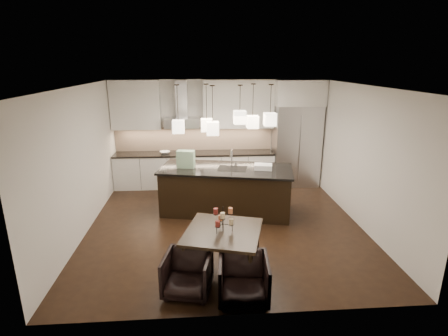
{
  "coord_description": "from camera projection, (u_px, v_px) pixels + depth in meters",
  "views": [
    {
      "loc": [
        -0.5,
        -6.6,
        3.21
      ],
      "look_at": [
        0.0,
        0.2,
        1.15
      ],
      "focal_mm": 28.0,
      "sensor_mm": 36.0,
      "label": 1
    }
  ],
  "objects": [
    {
      "name": "wall_front",
      "position": [
        242.0,
        219.0,
        4.22
      ],
      "size": [
        5.5,
        0.02,
        2.8
      ],
      "primitive_type": "cube",
      "color": "silver",
      "rests_on": "ground"
    },
    {
      "name": "upper_cab_right",
      "position": [
        238.0,
        104.0,
        9.13
      ],
      "size": [
        1.85,
        0.35,
        1.25
      ],
      "primitive_type": "cube",
      "color": "silver",
      "rests_on": "wall_back"
    },
    {
      "name": "fruit_bowl",
      "position": [
        165.0,
        152.0,
        9.16
      ],
      "size": [
        0.33,
        0.33,
        0.06
      ],
      "primitive_type": "imported",
      "rotation": [
        0.0,
        0.0,
        0.33
      ],
      "color": "silver",
      "rests_on": "countertop"
    },
    {
      "name": "candle_f",
      "position": [
        223.0,
        216.0,
        5.27
      ],
      "size": [
        0.09,
        0.09,
        0.09
      ],
      "primitive_type": "cylinder",
      "rotation": [
        0.0,
        0.0,
        -0.27
      ],
      "color": "beige",
      "rests_on": "candelabra"
    },
    {
      "name": "candle_b",
      "position": [
        220.0,
        218.0,
        5.54
      ],
      "size": [
        0.09,
        0.09,
        0.09
      ],
      "primitive_type": "cylinder",
      "rotation": [
        0.0,
        0.0,
        -0.27
      ],
      "color": "#DE7847",
      "rests_on": "candelabra"
    },
    {
      "name": "island_top",
      "position": [
        226.0,
        169.0,
        7.59
      ],
      "size": [
        3.04,
        1.76,
        0.04
      ],
      "primitive_type": "cube",
      "rotation": [
        0.0,
        0.0,
        -0.21
      ],
      "color": "black",
      "rests_on": "island_body"
    },
    {
      "name": "wall_right",
      "position": [
        361.0,
        156.0,
        7.05
      ],
      "size": [
        0.02,
        5.5,
        2.8
      ],
      "primitive_type": "cube",
      "color": "silver",
      "rests_on": "ground"
    },
    {
      "name": "wall_back",
      "position": [
        217.0,
        132.0,
        9.49
      ],
      "size": [
        5.5,
        0.02,
        2.8
      ],
      "primitive_type": "cube",
      "color": "silver",
      "rests_on": "ground"
    },
    {
      "name": "pendant_f",
      "position": [
        213.0,
        128.0,
        6.94
      ],
      "size": [
        0.24,
        0.24,
        0.26
      ],
      "primitive_type": "cube",
      "color": "beige",
      "rests_on": "ceiling"
    },
    {
      "name": "refrigerator",
      "position": [
        296.0,
        146.0,
        9.37
      ],
      "size": [
        1.2,
        0.72,
        2.15
      ],
      "primitive_type": "cube",
      "color": "#B7B7BA",
      "rests_on": "floor"
    },
    {
      "name": "island_body",
      "position": [
        226.0,
        191.0,
        7.73
      ],
      "size": [
        2.93,
        1.65,
        0.97
      ],
      "primitive_type": "cube",
      "rotation": [
        0.0,
        0.0,
        -0.21
      ],
      "color": "black",
      "rests_on": "floor"
    },
    {
      "name": "pendant_a",
      "position": [
        178.0,
        127.0,
        7.17
      ],
      "size": [
        0.24,
        0.24,
        0.26
      ],
      "primitive_type": "cube",
      "color": "beige",
      "rests_on": "ceiling"
    },
    {
      "name": "floor",
      "position": [
        225.0,
        224.0,
        7.27
      ],
      "size": [
        5.5,
        5.5,
        0.02
      ],
      "primitive_type": "cube",
      "color": "black",
      "rests_on": "ground"
    },
    {
      "name": "candle_c",
      "position": [
        217.0,
        224.0,
        5.33
      ],
      "size": [
        0.09,
        0.09,
        0.09
      ],
      "primitive_type": "cylinder",
      "rotation": [
        0.0,
        0.0,
        -0.27
      ],
      "color": "maroon",
      "rests_on": "candelabra"
    },
    {
      "name": "upper_cab_left",
      "position": [
        135.0,
        105.0,
        8.94
      ],
      "size": [
        1.25,
        0.35,
        1.25
      ],
      "primitive_type": "cube",
      "color": "silver",
      "rests_on": "wall_back"
    },
    {
      "name": "countertop",
      "position": [
        194.0,
        153.0,
        9.28
      ],
      "size": [
        4.21,
        0.66,
        0.04
      ],
      "primitive_type": "cube",
      "color": "black",
      "rests_on": "lower_cabinets"
    },
    {
      "name": "pendant_e",
      "position": [
        270.0,
        119.0,
        7.24
      ],
      "size": [
        0.24,
        0.24,
        0.26
      ],
      "primitive_type": "cube",
      "color": "beige",
      "rests_on": "ceiling"
    },
    {
      "name": "candelabra",
      "position": [
        223.0,
        219.0,
        5.41
      ],
      "size": [
        0.41,
        0.41,
        0.4
      ],
      "primitive_type": null,
      "rotation": [
        0.0,
        0.0,
        -0.27
      ],
      "color": "black",
      "rests_on": "dining_table"
    },
    {
      "name": "armchair_left",
      "position": [
        188.0,
        274.0,
        5.0
      ],
      "size": [
        0.78,
        0.79,
        0.62
      ],
      "primitive_type": "imported",
      "rotation": [
        0.0,
        0.0,
        -0.19
      ],
      "color": "black",
      "rests_on": "floor"
    },
    {
      "name": "candle_a",
      "position": [
        231.0,
        222.0,
        5.4
      ],
      "size": [
        0.09,
        0.09,
        0.09
      ],
      "primitive_type": "cylinder",
      "rotation": [
        0.0,
        0.0,
        -0.27
      ],
      "color": "beige",
      "rests_on": "candelabra"
    },
    {
      "name": "fridge_panel",
      "position": [
        299.0,
        93.0,
        8.97
      ],
      "size": [
        1.26,
        0.72,
        0.65
      ],
      "primitive_type": "cube",
      "color": "silver",
      "rests_on": "refrigerator"
    },
    {
      "name": "pendant_b",
      "position": [
        207.0,
        125.0,
        7.39
      ],
      "size": [
        0.24,
        0.24,
        0.26
      ],
      "primitive_type": "cube",
      "color": "beige",
      "rests_on": "ceiling"
    },
    {
      "name": "dining_table",
      "position": [
        223.0,
        250.0,
        5.57
      ],
      "size": [
        1.41,
        1.41,
        0.69
      ],
      "primitive_type": null,
      "rotation": [
        0.0,
        0.0,
        -0.27
      ],
      "color": "black",
      "rests_on": "floor"
    },
    {
      "name": "tote_bag",
      "position": [
        186.0,
        159.0,
        7.58
      ],
      "size": [
        0.41,
        0.27,
        0.38
      ],
      "primitive_type": "cube",
      "rotation": [
        0.0,
        0.0,
        -0.21
      ],
      "color": "#20692E",
      "rests_on": "island_top"
    },
    {
      "name": "pendant_d",
      "position": [
        253.0,
        122.0,
        7.43
      ],
      "size": [
        0.24,
        0.24,
        0.26
      ],
      "primitive_type": "cube",
      "color": "beige",
      "rests_on": "ceiling"
    },
    {
      "name": "faucet",
      "position": [
        232.0,
        158.0,
        7.61
      ],
      "size": [
        0.16,
        0.28,
        0.42
      ],
      "primitive_type": null,
      "rotation": [
        0.0,
        0.0,
        -0.21
      ],
      "color": "silver",
      "rests_on": "island_top"
    },
    {
      "name": "ceiling",
      "position": [
        225.0,
        85.0,
        6.45
      ],
      "size": [
        5.5,
        5.5,
        0.02
      ],
      "primitive_type": "cube",
      "color": "white",
      "rests_on": "wall_back"
    },
    {
      "name": "candle_d",
      "position": [
        230.0,
        211.0,
        5.44
      ],
      "size": [
        0.09,
        0.09,
        0.09
      ],
      "primitive_type": "cylinder",
      "rotation": [
        0.0,
        0.0,
        -0.27
      ],
      "color": "#DE7847",
      "rests_on": "candelabra"
    },
    {
      "name": "backsplash",
      "position": [
        194.0,
        139.0,
        9.47
      ],
      "size": [
        4.21,
        0.02,
        0.63
      ],
      "primitive_type": "cube",
      "color": "beige",
      "rests_on": "countertop"
    },
    {
      "name": "pendant_c",
      "position": [
        240.0,
        117.0,
        6.99
      ],
      "size": [
        0.24,
        0.24,
        0.26
      ],
      "primitive_type": "cube",
      "color": "beige",
      "rests_on": "ceiling"
    },
    {
      "name": "lower_cabinets",
      "position": [
        195.0,
        170.0,
        9.41
      ],
      "size": [
        4.21,
        0.62,
        0.88
      ],
      "primitive_type": "cube",
      "color": "silver",
      "rests_on": "floor"
    },
    {
      "name": "hood_canopy",
      "position": [
        182.0,
        123.0,
        9.07
      ],
      "size": [
        0.9,
        0.52,
        0.24
      ],
      "primitive_type": "cube",
      "color": "#B7B7BA",
      "rests_on": "wall_back"
    },
    {
      "name": "wall_left",
      "position": [
        81.0,
        162.0,
        6.67
      ],
      "size": [
        0.02,
        5.5,
        2.8
      ],
      "primitive_type": "cube",
      "color": "silver",
      "rests_on": "ground"
    },
    {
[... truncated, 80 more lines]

